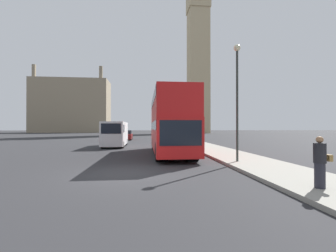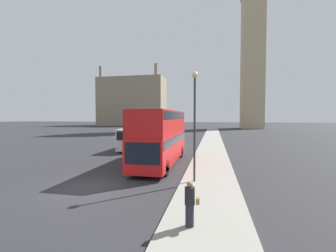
{
  "view_description": "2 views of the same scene",
  "coord_description": "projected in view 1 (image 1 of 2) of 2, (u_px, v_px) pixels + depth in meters",
  "views": [
    {
      "loc": [
        0.87,
        -9.72,
        1.96
      ],
      "look_at": [
        2.57,
        7.38,
        2.08
      ],
      "focal_mm": 24.0,
      "sensor_mm": 36.0,
      "label": 1
    },
    {
      "loc": [
        6.82,
        -10.97,
        3.88
      ],
      "look_at": [
        1.8,
        13.83,
        2.82
      ],
      "focal_mm": 24.0,
      "sensor_mm": 36.0,
      "label": 2
    }
  ],
  "objects": [
    {
      "name": "white_van",
      "position": [
        115.0,
        133.0,
        23.05
      ],
      "size": [
        2.12,
        5.84,
        2.52
      ],
      "color": "white",
      "rests_on": "ground_plane"
    },
    {
      "name": "ground_plane",
      "position": [
        125.0,
        173.0,
        9.57
      ],
      "size": [
        300.0,
        300.0,
        0.0
      ],
      "primitive_type": "plane",
      "color": "#28282B"
    },
    {
      "name": "pedestrian",
      "position": [
        320.0,
        162.0,
        6.7
      ],
      "size": [
        0.5,
        0.34,
        1.55
      ],
      "color": "#23232D",
      "rests_on": "sidewalk_strip"
    },
    {
      "name": "parked_sedan",
      "position": [
        126.0,
        136.0,
        35.61
      ],
      "size": [
        1.89,
        4.26,
        1.53
      ],
      "color": "maroon",
      "rests_on": "ground_plane"
    },
    {
      "name": "red_double_decker_bus",
      "position": [
        170.0,
        121.0,
        16.55
      ],
      "size": [
        2.54,
        10.06,
        4.35
      ],
      "color": "red",
      "rests_on": "ground_plane"
    },
    {
      "name": "building_block_distant",
      "position": [
        72.0,
        106.0,
        89.7
      ],
      "size": [
        28.77,
        11.54,
        25.51
      ],
      "color": "gray",
      "rests_on": "ground_plane"
    },
    {
      "name": "street_lamp",
      "position": [
        237.0,
        85.0,
        12.05
      ],
      "size": [
        0.36,
        0.36,
        6.29
      ],
      "color": "#2D332D",
      "rests_on": "sidewalk_strip"
    },
    {
      "name": "clock_tower",
      "position": [
        198.0,
        45.0,
        79.09
      ],
      "size": [
        7.43,
        7.6,
        60.62
      ],
      "color": "tan",
      "rests_on": "ground_plane"
    },
    {
      "name": "sidewalk_strip",
      "position": [
        272.0,
        169.0,
        10.23
      ],
      "size": [
        3.22,
        120.0,
        0.15
      ],
      "color": "gray",
      "rests_on": "ground_plane"
    }
  ]
}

